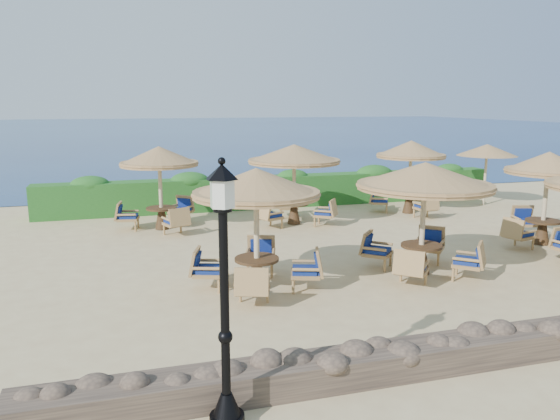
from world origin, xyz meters
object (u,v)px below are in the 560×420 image
at_px(extra_parasol, 487,150).
at_px(cafe_set_3, 160,173).
at_px(cafe_set_5, 410,163).
at_px(cafe_set_6, 547,183).
at_px(lamp_post, 225,309).
at_px(cafe_set_4, 294,165).
at_px(cafe_set_1, 424,194).
at_px(cafe_set_0, 256,208).

bearing_deg(extra_parasol, cafe_set_3, -176.86).
bearing_deg(cafe_set_5, cafe_set_6, -74.69).
xyz_separation_m(lamp_post, cafe_set_4, (4.35, 10.86, 0.41)).
xyz_separation_m(extra_parasol, cafe_set_4, (-8.25, -1.14, -0.20)).
bearing_deg(cafe_set_5, cafe_set_1, -117.17).
distance_m(extra_parasol, cafe_set_4, 8.33).
xyz_separation_m(extra_parasol, cafe_set_1, (-7.01, -7.13, -0.26)).
distance_m(lamp_post, cafe_set_6, 12.13).
bearing_deg(extra_parasol, cafe_set_1, -134.50).
distance_m(extra_parasol, cafe_set_5, 3.70).
relative_size(cafe_set_0, cafe_set_3, 1.05).
relative_size(lamp_post, cafe_set_0, 1.15).
bearing_deg(cafe_set_0, cafe_set_3, 103.48).
bearing_deg(extra_parasol, cafe_set_0, -147.06).
height_order(extra_parasol, cafe_set_5, cafe_set_5).
relative_size(cafe_set_1, cafe_set_5, 1.14).
bearing_deg(cafe_set_3, cafe_set_6, -25.86).
distance_m(extra_parasol, cafe_set_0, 13.12).
bearing_deg(cafe_set_1, extra_parasol, 45.50).
bearing_deg(extra_parasol, cafe_set_5, -170.99).
bearing_deg(cafe_set_0, cafe_set_5, 41.67).
xyz_separation_m(cafe_set_1, cafe_set_6, (4.76, 1.45, -0.12)).
relative_size(lamp_post, cafe_set_6, 1.23).
xyz_separation_m(cafe_set_3, cafe_set_5, (8.90, 0.11, 0.01)).
bearing_deg(cafe_set_3, cafe_set_1, -49.32).
relative_size(cafe_set_0, cafe_set_6, 1.07).
bearing_deg(lamp_post, cafe_set_1, 41.04).
distance_m(cafe_set_3, cafe_set_6, 11.45).
height_order(cafe_set_3, cafe_set_5, same).
bearing_deg(cafe_set_6, cafe_set_0, -170.61).
height_order(extra_parasol, cafe_set_1, cafe_set_1).
bearing_deg(lamp_post, cafe_set_0, 71.86).
bearing_deg(lamp_post, cafe_set_5, 51.90).
height_order(lamp_post, cafe_set_1, lamp_post).
bearing_deg(cafe_set_0, cafe_set_1, -0.05).
xyz_separation_m(lamp_post, cafe_set_3, (0.05, 11.31, 0.27)).
bearing_deg(cafe_set_4, cafe_set_0, -114.72).
bearing_deg(cafe_set_1, cafe_set_4, 101.65).
relative_size(cafe_set_0, cafe_set_5, 1.04).
bearing_deg(extra_parasol, cafe_set_6, -111.57).
height_order(extra_parasol, cafe_set_4, cafe_set_4).
relative_size(extra_parasol, cafe_set_6, 0.89).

